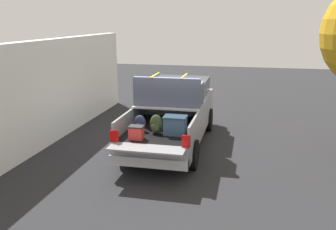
# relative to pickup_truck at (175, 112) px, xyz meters

# --- Properties ---
(ground_plane) EXTENTS (40.00, 40.00, 0.00)m
(ground_plane) POSITION_rel_pickup_truck_xyz_m (-0.35, 0.00, -0.95)
(ground_plane) COLOR #262628
(pickup_truck) EXTENTS (6.05, 2.06, 2.23)m
(pickup_truck) POSITION_rel_pickup_truck_xyz_m (0.00, 0.00, 0.00)
(pickup_truck) COLOR gray
(pickup_truck) RESTS_ON ground_plane
(building_facade) EXTENTS (10.93, 0.36, 3.18)m
(building_facade) POSITION_rel_pickup_truck_xyz_m (-0.58, 3.85, 0.64)
(building_facade) COLOR white
(building_facade) RESTS_ON ground_plane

